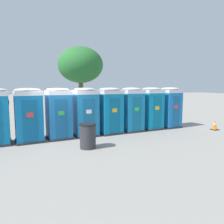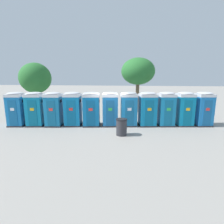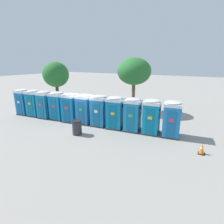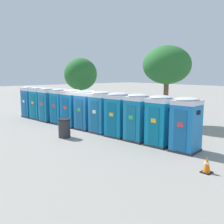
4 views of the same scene
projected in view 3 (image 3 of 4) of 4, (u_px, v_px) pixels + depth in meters
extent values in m
plane|color=gray|center=(85.00, 123.00, 14.97)|extent=(120.00, 120.00, 0.00)
cube|color=#2D2D33|center=(25.00, 114.00, 17.62)|extent=(1.29, 1.33, 0.10)
cube|color=#1771B7|center=(24.00, 103.00, 17.32)|extent=(1.23, 1.26, 2.10)
cube|color=#12588E|center=(19.00, 105.00, 16.82)|extent=(0.61, 0.10, 1.85)
cube|color=white|center=(18.00, 102.00, 16.73)|extent=(0.28, 0.04, 0.20)
cube|color=black|center=(27.00, 96.00, 16.90)|extent=(0.07, 0.36, 0.20)
cube|color=silver|center=(22.00, 91.00, 17.00)|extent=(1.27, 1.30, 0.20)
ellipsoid|color=silver|center=(22.00, 90.00, 16.96)|extent=(1.21, 1.24, 0.18)
cube|color=#2D2D33|center=(36.00, 115.00, 17.08)|extent=(1.37, 1.36, 0.10)
cube|color=#0E7DAB|center=(34.00, 104.00, 16.78)|extent=(1.30, 1.29, 2.10)
cube|color=#0B6285|center=(30.00, 106.00, 16.28)|extent=(0.63, 0.12, 1.85)
cube|color=yellow|center=(29.00, 104.00, 16.19)|extent=(0.28, 0.05, 0.20)
cube|color=black|center=(38.00, 97.00, 16.37)|extent=(0.07, 0.36, 0.20)
cube|color=silver|center=(33.00, 92.00, 16.46)|extent=(1.34, 1.33, 0.20)
ellipsoid|color=silver|center=(33.00, 91.00, 16.42)|extent=(1.28, 1.27, 0.18)
cube|color=#2D2D33|center=(46.00, 117.00, 16.51)|extent=(1.27, 1.30, 0.10)
cube|color=#1573A8|center=(45.00, 106.00, 16.20)|extent=(1.21, 1.24, 2.10)
cube|color=#105A83|center=(40.00, 108.00, 15.71)|extent=(0.61, 0.09, 1.85)
cube|color=red|center=(40.00, 105.00, 15.62)|extent=(0.28, 0.03, 0.20)
cube|color=black|center=(49.00, 99.00, 15.77)|extent=(0.06, 0.36, 0.20)
cube|color=silver|center=(44.00, 94.00, 15.89)|extent=(1.25, 1.28, 0.20)
ellipsoid|color=silver|center=(44.00, 92.00, 15.84)|extent=(1.19, 1.22, 0.18)
cube|color=#2D2D33|center=(59.00, 119.00, 16.07)|extent=(1.34, 1.32, 0.10)
cube|color=#0E78B6|center=(58.00, 107.00, 15.77)|extent=(1.27, 1.26, 2.10)
cube|color=#0B5D8E|center=(54.00, 109.00, 15.27)|extent=(0.64, 0.10, 1.85)
cube|color=red|center=(53.00, 106.00, 15.18)|extent=(0.28, 0.04, 0.20)
cube|color=black|center=(63.00, 100.00, 15.33)|extent=(0.06, 0.36, 0.20)
cube|color=silver|center=(57.00, 94.00, 15.45)|extent=(1.31, 1.30, 0.20)
ellipsoid|color=silver|center=(57.00, 93.00, 15.41)|extent=(1.25, 1.23, 0.18)
cube|color=#2D2D33|center=(71.00, 121.00, 15.47)|extent=(1.41, 1.37, 0.10)
cube|color=#0F6CAC|center=(70.00, 109.00, 15.16)|extent=(1.34, 1.30, 2.10)
cube|color=#0C5486|center=(66.00, 111.00, 14.66)|extent=(0.65, 0.13, 1.85)
cube|color=red|center=(66.00, 108.00, 14.57)|extent=(0.28, 0.05, 0.20)
cube|color=black|center=(76.00, 101.00, 14.75)|extent=(0.08, 0.36, 0.20)
cube|color=silver|center=(69.00, 96.00, 14.85)|extent=(1.38, 1.34, 0.20)
ellipsoid|color=silver|center=(69.00, 94.00, 14.81)|extent=(1.31, 1.28, 0.18)
cube|color=#2D2D33|center=(85.00, 123.00, 14.98)|extent=(1.32, 1.36, 0.10)
cube|color=#1C6FB4|center=(84.00, 110.00, 14.68)|extent=(1.26, 1.29, 2.10)
cube|color=#16568C|center=(81.00, 113.00, 14.17)|extent=(0.60, 0.12, 1.85)
cube|color=green|center=(81.00, 110.00, 14.08)|extent=(0.28, 0.05, 0.20)
cube|color=black|center=(90.00, 102.00, 14.27)|extent=(0.08, 0.36, 0.20)
cube|color=silver|center=(84.00, 97.00, 14.36)|extent=(1.30, 1.33, 0.20)
ellipsoid|color=silver|center=(84.00, 95.00, 14.32)|extent=(1.24, 1.27, 0.18)
cube|color=#2D2D33|center=(100.00, 125.00, 14.47)|extent=(1.35, 1.34, 0.10)
cube|color=#1976B4|center=(99.00, 112.00, 14.17)|extent=(1.29, 1.27, 2.10)
cube|color=#145C8C|center=(96.00, 115.00, 13.67)|extent=(0.64, 0.11, 1.85)
cube|color=white|center=(96.00, 112.00, 13.58)|extent=(0.28, 0.04, 0.20)
cube|color=black|center=(106.00, 104.00, 13.74)|extent=(0.07, 0.36, 0.20)
cube|color=silver|center=(99.00, 98.00, 13.85)|extent=(1.33, 1.31, 0.20)
ellipsoid|color=silver|center=(99.00, 96.00, 13.81)|extent=(1.26, 1.25, 0.18)
cube|color=#2D2D33|center=(115.00, 127.00, 13.92)|extent=(1.42, 1.38, 0.10)
cube|color=#0D7AB0|center=(115.00, 114.00, 13.61)|extent=(1.35, 1.32, 2.10)
cube|color=#0A5F89|center=(113.00, 117.00, 13.11)|extent=(0.64, 0.14, 1.85)
cube|color=yellow|center=(113.00, 114.00, 13.02)|extent=(0.28, 0.05, 0.20)
cube|color=black|center=(123.00, 106.00, 13.21)|extent=(0.08, 0.36, 0.20)
cube|color=silver|center=(115.00, 100.00, 13.30)|extent=(1.39, 1.36, 0.20)
ellipsoid|color=silver|center=(115.00, 98.00, 13.26)|extent=(1.32, 1.29, 0.18)
cube|color=#2D2D33|center=(132.00, 130.00, 13.41)|extent=(1.31, 1.34, 0.10)
cube|color=#1479AE|center=(133.00, 116.00, 13.10)|extent=(1.25, 1.28, 2.10)
cube|color=#0F5F88|center=(130.00, 119.00, 12.60)|extent=(0.61, 0.11, 1.85)
cube|color=green|center=(130.00, 116.00, 12.51)|extent=(0.28, 0.04, 0.20)
cube|color=black|center=(140.00, 107.00, 12.69)|extent=(0.07, 0.36, 0.20)
cube|color=silver|center=(133.00, 101.00, 12.79)|extent=(1.28, 1.31, 0.20)
ellipsoid|color=silver|center=(133.00, 99.00, 12.74)|extent=(1.22, 1.25, 0.18)
cube|color=#2D2D33|center=(150.00, 132.00, 12.90)|extent=(1.32, 1.34, 0.10)
cube|color=#0B7DAC|center=(151.00, 118.00, 12.59)|extent=(1.26, 1.27, 2.10)
cube|color=#086186|center=(150.00, 122.00, 12.09)|extent=(0.61, 0.11, 1.85)
cube|color=yellow|center=(150.00, 118.00, 12.00)|extent=(0.28, 0.04, 0.20)
cube|color=black|center=(160.00, 109.00, 12.18)|extent=(0.07, 0.36, 0.20)
cube|color=silver|center=(152.00, 103.00, 12.28)|extent=(1.29, 1.31, 0.20)
ellipsoid|color=silver|center=(152.00, 101.00, 12.23)|extent=(1.23, 1.25, 0.18)
cube|color=#2D2D33|center=(170.00, 135.00, 12.36)|extent=(1.35, 1.37, 0.10)
cube|color=#1A71BC|center=(172.00, 121.00, 12.06)|extent=(1.29, 1.30, 2.10)
cube|color=#145892|center=(171.00, 125.00, 11.56)|extent=(0.61, 0.13, 1.85)
cube|color=red|center=(171.00, 121.00, 11.46)|extent=(0.28, 0.05, 0.20)
cube|color=black|center=(182.00, 111.00, 11.66)|extent=(0.08, 0.36, 0.20)
cube|color=silver|center=(173.00, 105.00, 11.74)|extent=(1.32, 1.34, 0.20)
ellipsoid|color=silver|center=(173.00, 102.00, 11.70)|extent=(1.26, 1.28, 0.18)
cylinder|color=brown|center=(133.00, 96.00, 17.95)|extent=(0.35, 0.35, 3.44)
ellipsoid|color=#286B2D|center=(134.00, 71.00, 17.27)|extent=(3.35, 3.35, 2.66)
cylinder|color=#4C3826|center=(57.00, 91.00, 23.32)|extent=(0.42, 0.42, 2.60)
ellipsoid|color=#286B2D|center=(56.00, 74.00, 22.72)|extent=(3.33, 3.33, 3.25)
cylinder|color=#2D2D33|center=(77.00, 128.00, 12.57)|extent=(0.67, 0.67, 1.00)
cylinder|color=black|center=(77.00, 121.00, 12.43)|extent=(0.71, 0.71, 0.06)
cube|color=black|center=(201.00, 153.00, 9.99)|extent=(0.36, 0.36, 0.04)
cone|color=orange|center=(202.00, 148.00, 9.90)|extent=(0.28, 0.28, 0.60)
cylinder|color=white|center=(202.00, 148.00, 9.89)|extent=(0.17, 0.17, 0.07)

